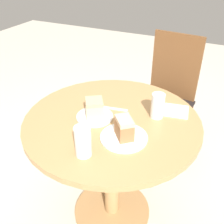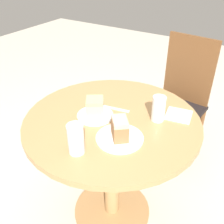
{
  "view_description": "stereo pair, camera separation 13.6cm",
  "coord_description": "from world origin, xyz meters",
  "views": [
    {
      "loc": [
        0.49,
        -1.03,
        1.54
      ],
      "look_at": [
        0.0,
        0.0,
        0.8
      ],
      "focal_mm": 42.0,
      "sensor_mm": 36.0,
      "label": 1
    },
    {
      "loc": [
        0.61,
        -0.97,
        1.54
      ],
      "look_at": [
        0.0,
        0.0,
        0.8
      ],
      "focal_mm": 42.0,
      "sensor_mm": 36.0,
      "label": 2
    }
  ],
  "objects": [
    {
      "name": "ground_plane",
      "position": [
        0.0,
        0.0,
        0.0
      ],
      "size": [
        8.0,
        8.0,
        0.0
      ],
      "primitive_type": "plane",
      "color": "beige"
    },
    {
      "name": "table",
      "position": [
        0.0,
        0.0,
        0.57
      ],
      "size": [
        0.93,
        0.93,
        0.76
      ],
      "color": "tan",
      "rests_on": "ground_plane"
    },
    {
      "name": "chair",
      "position": [
        0.09,
        0.86,
        0.49
      ],
      "size": [
        0.46,
        0.44,
        0.97
      ],
      "rotation": [
        0.0,
        0.0,
        -0.11
      ],
      "color": "brown",
      "rests_on": "ground_plane"
    },
    {
      "name": "plate_near",
      "position": [
        -0.09,
        -0.03,
        0.77
      ],
      "size": [
        0.19,
        0.19,
        0.01
      ],
      "color": "white",
      "rests_on": "table"
    },
    {
      "name": "plate_far",
      "position": [
        0.12,
        -0.13,
        0.77
      ],
      "size": [
        0.23,
        0.23,
        0.01
      ],
      "color": "white",
      "rests_on": "table"
    },
    {
      "name": "cake_slice_near",
      "position": [
        -0.09,
        -0.03,
        0.82
      ],
      "size": [
        0.13,
        0.13,
        0.1
      ],
      "rotation": [
        0.0,
        0.0,
        3.72
      ],
      "color": "beige",
      "rests_on": "plate_near"
    },
    {
      "name": "cake_slice_far",
      "position": [
        0.12,
        -0.13,
        0.82
      ],
      "size": [
        0.12,
        0.12,
        0.1
      ],
      "rotation": [
        0.0,
        0.0,
        0.7
      ],
      "color": "#9E6B42",
      "rests_on": "plate_far"
    },
    {
      "name": "glass_lemonade",
      "position": [
        0.01,
        -0.3,
        0.83
      ],
      "size": [
        0.07,
        0.07,
        0.14
      ],
      "color": "beige",
      "rests_on": "table"
    },
    {
      "name": "glass_water",
      "position": [
        0.21,
        0.12,
        0.82
      ],
      "size": [
        0.07,
        0.07,
        0.14
      ],
      "color": "silver",
      "rests_on": "table"
    },
    {
      "name": "napkin_stack",
      "position": [
        0.29,
        0.21,
        0.77
      ],
      "size": [
        0.15,
        0.15,
        0.01
      ],
      "rotation": [
        0.0,
        0.0,
        0.17
      ],
      "color": "silver",
      "rests_on": "table"
    },
    {
      "name": "fork",
      "position": [
        -0.04,
        0.09,
        0.77
      ],
      "size": [
        0.18,
        0.05,
        0.0
      ],
      "rotation": [
        0.0,
        0.0,
        0.17
      ],
      "color": "silver",
      "rests_on": "table"
    }
  ]
}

